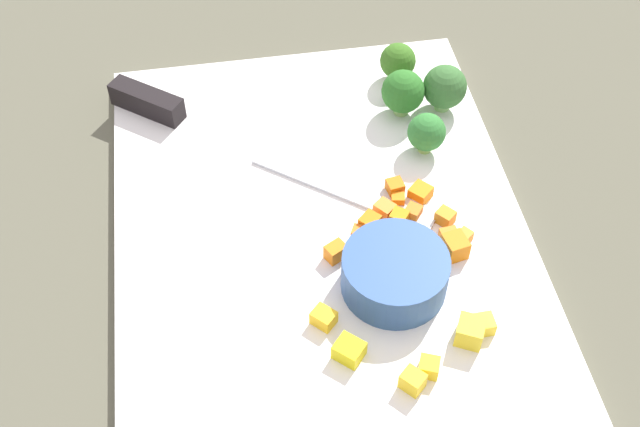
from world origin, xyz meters
TOP-DOWN VIEW (x-y plane):
  - ground_plane at (0.00, 0.00)m, footprint 4.00×4.00m
  - cutting_board at (0.00, 0.00)m, footprint 0.42×0.32m
  - prep_bowl at (0.07, 0.04)m, footprint 0.08×0.08m
  - chef_knife at (-0.12, -0.08)m, footprint 0.21×0.26m
  - carrot_dice_0 at (0.01, 0.06)m, footprint 0.02×0.02m
  - carrot_dice_1 at (0.04, 0.10)m, footprint 0.01×0.01m
  - carrot_dice_2 at (0.00, 0.05)m, footprint 0.02×0.02m
  - carrot_dice_3 at (0.04, 0.01)m, footprint 0.02×0.02m
  - carrot_dice_4 at (0.01, 0.07)m, footprint 0.02×0.02m
  - carrot_dice_5 at (0.04, 0.11)m, footprint 0.02×0.02m
  - carrot_dice_6 at (-0.01, 0.08)m, footprint 0.02×0.02m
  - carrot_dice_7 at (0.05, 0.10)m, footprint 0.02×0.02m
  - carrot_dice_8 at (-0.01, 0.07)m, footprint 0.01×0.01m
  - carrot_dice_9 at (0.02, 0.10)m, footprint 0.02×0.02m
  - carrot_dice_10 at (-0.02, 0.07)m, footprint 0.01×0.01m
  - carrot_dice_11 at (0.01, 0.04)m, footprint 0.02×0.02m
  - carrot_dice_12 at (0.02, 0.03)m, footprint 0.01×0.01m
  - pepper_dice_0 at (0.09, -0.01)m, footprint 0.02×0.02m
  - pepper_dice_1 at (0.15, 0.04)m, footprint 0.02×0.02m
  - pepper_dice_2 at (0.14, 0.05)m, footprint 0.02×0.02m
  - pepper_dice_3 at (0.12, 0.00)m, footprint 0.03×0.03m
  - pepper_dice_4 at (0.12, 0.10)m, footprint 0.01×0.02m
  - pepper_dice_5 at (0.12, 0.09)m, footprint 0.03×0.03m
  - broccoli_floret_0 at (-0.06, 0.10)m, footprint 0.03×0.03m
  - broccoli_floret_1 at (-0.11, 0.13)m, footprint 0.04×0.04m
  - broccoli_floret_2 at (-0.11, 0.09)m, footprint 0.04×0.04m
  - broccoli_floret_3 at (-0.16, 0.10)m, footprint 0.03×0.03m

SIDE VIEW (x-z plane):
  - ground_plane at x=0.00m, z-range 0.00..0.00m
  - cutting_board at x=0.00m, z-range 0.00..0.01m
  - carrot_dice_5 at x=0.04m, z-range 0.01..0.02m
  - carrot_dice_1 at x=0.04m, z-range 0.01..0.02m
  - carrot_dice_8 at x=-0.01m, z-range 0.01..0.02m
  - carrot_dice_12 at x=0.02m, z-range 0.01..0.02m
  - carrot_dice_2 at x=0.00m, z-range 0.01..0.02m
  - carrot_dice_4 at x=0.01m, z-range 0.01..0.02m
  - carrot_dice_6 at x=-0.01m, z-range 0.01..0.02m
  - carrot_dice_9 at x=0.02m, z-range 0.01..0.02m
  - pepper_dice_4 at x=0.12m, z-range 0.01..0.02m
  - carrot_dice_0 at x=0.01m, z-range 0.01..0.02m
  - pepper_dice_0 at x=0.09m, z-range 0.01..0.02m
  - carrot_dice_10 at x=-0.02m, z-range 0.01..0.02m
  - pepper_dice_2 at x=0.14m, z-range 0.01..0.02m
  - carrot_dice_11 at x=0.01m, z-range 0.01..0.03m
  - carrot_dice_3 at x=0.04m, z-range 0.01..0.03m
  - pepper_dice_3 at x=0.12m, z-range 0.01..0.03m
  - pepper_dice_1 at x=0.15m, z-range 0.01..0.03m
  - chef_knife at x=-0.12m, z-range 0.01..0.03m
  - carrot_dice_7 at x=0.05m, z-range 0.01..0.03m
  - pepper_dice_5 at x=0.12m, z-range 0.01..0.03m
  - prep_bowl at x=0.07m, z-range 0.01..0.04m
  - broccoli_floret_0 at x=-0.06m, z-range 0.01..0.05m
  - broccoli_floret_3 at x=-0.16m, z-range 0.01..0.05m
  - broccoli_floret_2 at x=-0.11m, z-range 0.01..0.06m
  - broccoli_floret_1 at x=-0.11m, z-range 0.01..0.06m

